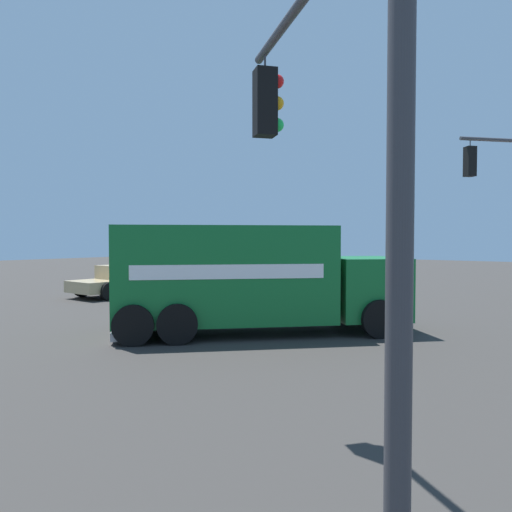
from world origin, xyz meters
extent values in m
plane|color=#33302D|center=(0.00, 0.00, 0.00)|extent=(100.00, 100.00, 0.00)
cube|color=#146B2D|center=(-0.59, 1.04, 1.64)|extent=(5.73, 5.79, 2.57)
cube|color=#146B2D|center=(-3.37, -1.80, 1.20)|extent=(3.04, 3.04, 1.70)
cube|color=black|center=(-3.96, -2.41, 1.54)|extent=(1.50, 1.46, 0.88)
cube|color=#B2B2B7|center=(1.35, 3.03, 0.19)|extent=(1.79, 1.75, 0.21)
cube|color=white|center=(0.27, 0.20, 1.76)|extent=(3.38, 3.47, 0.36)
cube|color=white|center=(-1.46, 1.89, 1.76)|extent=(3.38, 3.47, 0.36)
cylinder|color=black|center=(-2.44, -2.63, 0.50)|extent=(0.90, 0.91, 1.00)
cylinder|color=black|center=(-4.22, -0.90, 0.50)|extent=(0.90, 0.91, 1.00)
cylinder|color=black|center=(1.19, 1.09, 0.50)|extent=(0.90, 0.91, 1.00)
cylinder|color=black|center=(-0.59, 2.82, 0.50)|extent=(0.90, 0.91, 1.00)
cylinder|color=black|center=(1.92, 1.84, 0.50)|extent=(0.90, 0.91, 1.00)
cylinder|color=black|center=(0.14, 3.57, 0.50)|extent=(0.90, 0.91, 1.00)
cylinder|color=#38383D|center=(-8.02, 7.77, 2.75)|extent=(0.20, 0.20, 5.50)
cylinder|color=#38383D|center=(-5.15, 5.48, 5.13)|extent=(0.03, 0.03, 0.25)
cube|color=black|center=(-5.15, 5.48, 4.53)|extent=(0.42, 0.42, 0.95)
sphere|color=red|center=(-5.26, 5.34, 4.84)|extent=(0.20, 0.20, 0.20)
sphere|color=#EFA314|center=(-5.26, 5.34, 4.53)|extent=(0.20, 0.20, 0.20)
sphere|color=#19CC4C|center=(-5.26, 5.34, 4.22)|extent=(0.20, 0.20, 0.20)
cylinder|color=#38383D|center=(-6.22, -6.67, 5.77)|extent=(2.52, 2.84, 0.12)
cylinder|color=#38383D|center=(-5.24, -5.55, 5.64)|extent=(0.03, 0.03, 0.25)
cube|color=black|center=(-5.24, -5.55, 5.04)|extent=(0.42, 0.42, 0.95)
sphere|color=red|center=(-5.10, -5.67, 5.36)|extent=(0.20, 0.20, 0.20)
sphere|color=#EFA314|center=(-5.10, -5.67, 5.05)|extent=(0.20, 0.20, 0.20)
sphere|color=#19CC4C|center=(-5.10, -5.67, 4.74)|extent=(0.20, 0.20, 0.20)
cube|color=tan|center=(9.01, -1.45, 0.53)|extent=(2.01, 1.58, 0.50)
cube|color=tan|center=(8.94, -3.05, 0.83)|extent=(2.02, 1.78, 1.10)
cube|color=black|center=(8.94, -3.05, 1.12)|extent=(1.85, 1.50, 0.48)
cube|color=tan|center=(8.87, -4.90, 0.56)|extent=(2.03, 2.08, 0.55)
cylinder|color=black|center=(8.00, -1.55, 0.38)|extent=(0.27, 0.77, 0.76)
cylinder|color=black|center=(10.01, -1.63, 0.38)|extent=(0.27, 0.77, 0.76)
cylinder|color=black|center=(7.86, -4.98, 0.38)|extent=(0.27, 0.77, 0.76)
cylinder|color=black|center=(9.87, -5.06, 0.38)|extent=(0.27, 0.77, 0.76)
camera|label=1|loc=(-9.36, 11.29, 2.58)|focal=34.90mm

